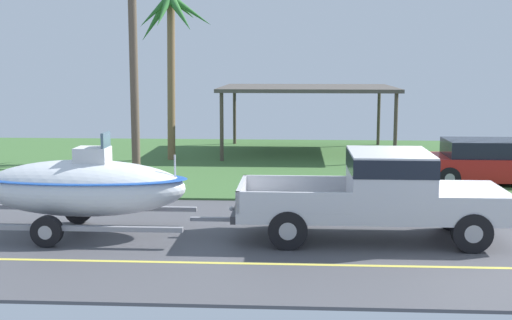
{
  "coord_description": "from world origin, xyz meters",
  "views": [
    {
      "loc": [
        -3.47,
        -14.22,
        3.8
      ],
      "look_at": [
        -4.38,
        0.97,
        1.57
      ],
      "focal_mm": 47.98,
      "sensor_mm": 36.0,
      "label": 1
    }
  ],
  "objects_px": {
    "carport_awning": "(307,89)",
    "palm_tree_near_right": "(170,30)",
    "pickup_truck_towing": "(387,191)",
    "parked_sedan_near": "(491,163)",
    "utility_pole": "(134,65)",
    "boat_on_trailer": "(82,187)"
  },
  "relations": [
    {
      "from": "pickup_truck_towing",
      "to": "boat_on_trailer",
      "type": "relative_size",
      "value": 1.0
    },
    {
      "from": "palm_tree_near_right",
      "to": "utility_pole",
      "type": "xyz_separation_m",
      "value": [
        0.13,
        -6.44,
        -1.23
      ]
    },
    {
      "from": "pickup_truck_towing",
      "to": "parked_sedan_near",
      "type": "distance_m",
      "value": 7.9
    },
    {
      "from": "palm_tree_near_right",
      "to": "pickup_truck_towing",
      "type": "bearing_deg",
      "value": -59.41
    },
    {
      "from": "carport_awning",
      "to": "palm_tree_near_right",
      "type": "xyz_separation_m",
      "value": [
        -5.16,
        -2.17,
        2.27
      ]
    },
    {
      "from": "parked_sedan_near",
      "to": "pickup_truck_towing",
      "type": "bearing_deg",
      "value": -120.96
    },
    {
      "from": "parked_sedan_near",
      "to": "carport_awning",
      "type": "xyz_separation_m",
      "value": [
        -5.58,
        6.71,
        1.95
      ]
    },
    {
      "from": "parked_sedan_near",
      "to": "utility_pole",
      "type": "bearing_deg",
      "value": -169.85
    },
    {
      "from": "utility_pole",
      "to": "boat_on_trailer",
      "type": "bearing_deg",
      "value": -90.4
    },
    {
      "from": "parked_sedan_near",
      "to": "palm_tree_near_right",
      "type": "height_order",
      "value": "palm_tree_near_right"
    },
    {
      "from": "pickup_truck_towing",
      "to": "palm_tree_near_right",
      "type": "relative_size",
      "value": 0.91
    },
    {
      "from": "boat_on_trailer",
      "to": "utility_pole",
      "type": "height_order",
      "value": "utility_pole"
    },
    {
      "from": "parked_sedan_near",
      "to": "palm_tree_near_right",
      "type": "xyz_separation_m",
      "value": [
        -10.74,
        4.54,
        4.22
      ]
    },
    {
      "from": "pickup_truck_towing",
      "to": "palm_tree_near_right",
      "type": "xyz_separation_m",
      "value": [
        -6.68,
        11.31,
        3.84
      ]
    },
    {
      "from": "palm_tree_near_right",
      "to": "utility_pole",
      "type": "distance_m",
      "value": 6.56
    },
    {
      "from": "parked_sedan_near",
      "to": "carport_awning",
      "type": "distance_m",
      "value": 8.94
    },
    {
      "from": "boat_on_trailer",
      "to": "carport_awning",
      "type": "relative_size",
      "value": 0.84
    },
    {
      "from": "parked_sedan_near",
      "to": "utility_pole",
      "type": "height_order",
      "value": "utility_pole"
    },
    {
      "from": "parked_sedan_near",
      "to": "palm_tree_near_right",
      "type": "bearing_deg",
      "value": 157.08
    },
    {
      "from": "boat_on_trailer",
      "to": "palm_tree_near_right",
      "type": "relative_size",
      "value": 0.91
    },
    {
      "from": "carport_awning",
      "to": "utility_pole",
      "type": "bearing_deg",
      "value": -120.33
    },
    {
      "from": "palm_tree_near_right",
      "to": "parked_sedan_near",
      "type": "bearing_deg",
      "value": -22.92
    }
  ]
}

